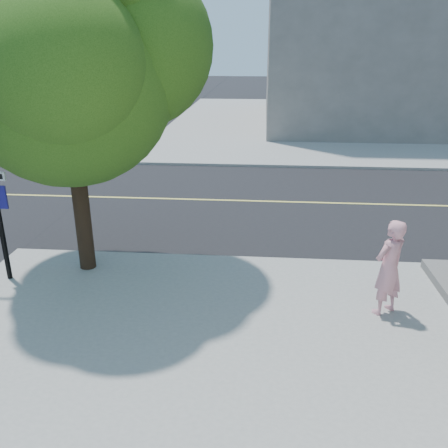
{
  "coord_description": "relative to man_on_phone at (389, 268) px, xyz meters",
  "views": [
    {
      "loc": [
        4.83,
        -9.88,
        4.71
      ],
      "look_at": [
        4.09,
        -1.01,
        1.3
      ],
      "focal_mm": 37.54,
      "sensor_mm": 36.0,
      "label": 1
    }
  ],
  "objects": [
    {
      "name": "man_on_phone",
      "position": [
        0.0,
        0.0,
        0.0
      ],
      "size": [
        0.78,
        0.73,
        1.8
      ],
      "primitive_type": "imported",
      "rotation": [
        0.0,
        0.0,
        3.77
      ],
      "color": "pink",
      "rests_on": "sidewalk_se"
    },
    {
      "name": "ground",
      "position": [
        -7.13,
        2.2,
        -1.02
      ],
      "size": [
        140.0,
        140.0,
        0.0
      ],
      "primitive_type": "plane",
      "color": "black",
      "rests_on": "ground"
    },
    {
      "name": "road_ew",
      "position": [
        -7.13,
        6.7,
        -1.01
      ],
      "size": [
        140.0,
        9.0,
        0.01
      ],
      "primitive_type": "cube",
      "color": "black",
      "rests_on": "ground"
    },
    {
      "name": "street_tree",
      "position": [
        -5.95,
        1.39,
        3.6
      ],
      "size": [
        5.25,
        4.77,
        6.97
      ],
      "rotation": [
        0.0,
        0.0,
        -0.29
      ],
      "color": "black",
      "rests_on": "sidewalk_se"
    },
    {
      "name": "filler_ne",
      "position": [
        6.87,
        24.2,
        6.1
      ],
      "size": [
        18.0,
        16.0,
        14.0
      ],
      "primitive_type": "cube",
      "color": "slate",
      "rests_on": "sidewalk_ne"
    },
    {
      "name": "sidewalk_ne",
      "position": [
        6.37,
        23.7,
        -0.96
      ],
      "size": [
        29.0,
        25.0,
        0.12
      ],
      "primitive_type": "cube",
      "color": "gray",
      "rests_on": "ground"
    }
  ]
}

